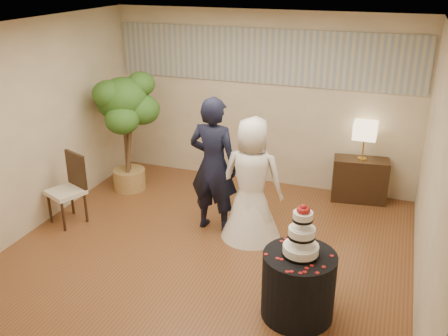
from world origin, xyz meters
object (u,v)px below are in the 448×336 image
at_px(bride, 252,179).
at_px(table_lamp, 364,141).
at_px(wedding_cake, 302,230).
at_px(console, 360,180).
at_px(ficus_tree, 126,132).
at_px(cake_table, 298,285).
at_px(side_chair, 65,190).
at_px(groom, 214,165).

distance_m(bride, table_lamp, 2.06).
height_order(bride, table_lamp, bride).
bearing_deg(wedding_cake, console, 84.00).
xyz_separation_m(bride, table_lamp, (1.26, 1.62, 0.14)).
relative_size(wedding_cake, ficus_tree, 0.29).
bearing_deg(cake_table, side_chair, 165.70).
xyz_separation_m(console, ficus_tree, (-3.57, -0.83, 0.63)).
relative_size(wedding_cake, table_lamp, 0.98).
relative_size(bride, wedding_cake, 2.93).
height_order(bride, cake_table, bride).
bearing_deg(console, ficus_tree, -174.65).
height_order(wedding_cake, table_lamp, wedding_cake).
relative_size(cake_table, side_chair, 0.75).
distance_m(ficus_tree, side_chair, 1.41).
xyz_separation_m(wedding_cake, table_lamp, (0.32, 3.03, -0.04)).
bearing_deg(groom, side_chair, 19.92).
distance_m(groom, table_lamp, 2.40).
height_order(groom, table_lamp, groom).
distance_m(groom, wedding_cake, 2.07).
relative_size(groom, wedding_cake, 3.31).
relative_size(groom, table_lamp, 3.25).
distance_m(bride, cake_table, 1.76).
bearing_deg(groom, cake_table, 140.45).
distance_m(cake_table, table_lamp, 3.11).
bearing_deg(bride, groom, -6.40).
relative_size(cake_table, wedding_cake, 1.33).
xyz_separation_m(cake_table, ficus_tree, (-3.25, 2.20, 0.61)).
height_order(groom, console, groom).
xyz_separation_m(wedding_cake, ficus_tree, (-3.25, 2.20, -0.04)).
bearing_deg(table_lamp, side_chair, -150.65).
bearing_deg(ficus_tree, groom, -23.26).
height_order(cake_table, table_lamp, table_lamp).
relative_size(groom, console, 2.29).
distance_m(cake_table, ficus_tree, 3.97).
bearing_deg(ficus_tree, wedding_cake, -34.09).
relative_size(groom, cake_table, 2.49).
height_order(wedding_cake, console, wedding_cake).
distance_m(groom, console, 2.48).
xyz_separation_m(cake_table, console, (0.32, 3.03, -0.02)).
bearing_deg(bride, cake_table, 120.53).
xyz_separation_m(bride, cake_table, (0.94, -1.41, -0.47)).
height_order(table_lamp, side_chair, table_lamp).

